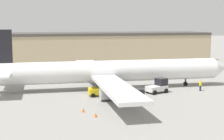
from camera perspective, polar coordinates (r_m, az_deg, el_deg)
The scene contains 9 objects.
ground_plane at distance 57.00m, azimuth 0.00°, elevation -3.13°, with size 400.00×400.00×0.00m, color gray.
terminal_building at distance 96.73m, azimuth -6.70°, elevation 3.80°, with size 77.78×14.87×8.05m.
airplane at distance 56.33m, azimuth -0.97°, elevation -0.33°, with size 43.16×41.31×9.86m.
ground_crew_worker at distance 56.87m, azimuth 14.48°, elevation -2.43°, with size 0.39×0.39×1.79m.
baggage_tug at distance 54.03m, azimuth 7.69°, elevation -2.70°, with size 3.76×2.96×2.26m.
belt_loader_truck at distance 51.45m, azimuth -1.74°, elevation -3.05°, with size 3.37×2.20×2.49m.
pushback_tug at distance 47.29m, azimuth 4.02°, elevation -4.36°, with size 2.81×2.18×1.94m.
safety_cone_near at distance 40.18m, azimuth -2.72°, elevation -7.48°, with size 0.36×0.36×0.55m.
safety_cone_far at distance 42.50m, azimuth -4.79°, elevation -6.64°, with size 0.36×0.36×0.55m.
Camera 1 is at (-13.04, -54.40, 10.97)m, focal length 55.00 mm.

